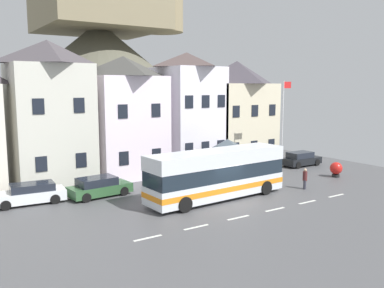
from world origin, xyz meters
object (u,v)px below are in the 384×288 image
object	(u,v)px
townhouse_04	(236,112)
transit_bus	(217,175)
public_bench	(204,173)
harbour_buoy	(336,169)
flagpole	(283,121)
parked_car_03	(99,187)
townhouse_01	(50,114)
pedestrian_01	(305,178)
townhouse_02	(124,117)
parked_car_00	(30,194)
hilltop_castle	(101,80)
bus_shelter	(227,146)
parked_car_01	(301,159)
pedestrian_00	(250,175)
townhouse_03	(187,111)
parked_car_02	(227,168)

from	to	relation	value
townhouse_04	transit_bus	distance (m)	15.05
public_bench	harbour_buoy	size ratio (longest dim) A/B	1.12
harbour_buoy	flagpole	bearing A→B (deg)	129.29
parked_car_03	flagpole	world-z (taller)	flagpole
townhouse_01	pedestrian_01	world-z (taller)	townhouse_01
townhouse_02	pedestrian_01	size ratio (longest dim) A/B	6.46
parked_car_00	hilltop_castle	bearing A→B (deg)	-117.05
townhouse_04	parked_car_00	world-z (taller)	townhouse_04
bus_shelter	harbour_buoy	world-z (taller)	bus_shelter
parked_car_01	pedestrian_00	bearing A→B (deg)	-160.04
pedestrian_00	townhouse_03	bearing A→B (deg)	90.30
hilltop_castle	parked_car_01	bearing A→B (deg)	-64.16
townhouse_01	public_bench	bearing A→B (deg)	-22.97
pedestrian_01	public_bench	world-z (taller)	pedestrian_01
hilltop_castle	harbour_buoy	world-z (taller)	hilltop_castle
townhouse_02	townhouse_03	distance (m)	6.45
pedestrian_01	public_bench	distance (m)	8.30
parked_car_02	harbour_buoy	xyz separation A→B (m)	(7.42, -5.65, 0.05)
parked_car_00	harbour_buoy	bearing A→B (deg)	170.40
harbour_buoy	townhouse_01	bearing A→B (deg)	153.67
townhouse_04	flagpole	distance (m)	7.06
pedestrian_00	harbour_buoy	distance (m)	8.34
townhouse_02	pedestrian_01	world-z (taller)	townhouse_02
bus_shelter	parked_car_02	world-z (taller)	bus_shelter
townhouse_03	harbour_buoy	size ratio (longest dim) A/B	8.37
parked_car_00	parked_car_01	bearing A→B (deg)	-177.44
transit_bus	pedestrian_01	world-z (taller)	transit_bus
townhouse_03	hilltop_castle	bearing A→B (deg)	95.65
transit_bus	parked_car_03	size ratio (longest dim) A/B	2.38
townhouse_04	transit_bus	bearing A→B (deg)	-134.21
parked_car_01	pedestrian_00	size ratio (longest dim) A/B	2.49
parked_car_03	flagpole	bearing A→B (deg)	-10.88
parked_car_01	harbour_buoy	bearing A→B (deg)	-104.34
townhouse_01	bus_shelter	size ratio (longest dim) A/B	3.11
bus_shelter	pedestrian_01	distance (m)	6.45
pedestrian_00	townhouse_01	bearing A→B (deg)	145.88
public_bench	flagpole	distance (m)	8.38
hilltop_castle	public_bench	xyz separation A→B (m)	(0.11, -22.71, -7.96)
townhouse_02	flagpole	xyz separation A→B (m)	(11.76, -7.26, -0.45)
pedestrian_00	flagpole	xyz separation A→B (m)	(5.27, 1.84, 3.83)
bus_shelter	parked_car_00	xyz separation A→B (m)	(-14.66, 2.37, -2.28)
pedestrian_01	parked_car_01	bearing A→B (deg)	43.79
townhouse_03	parked_car_00	size ratio (longest dim) A/B	2.32
parked_car_02	public_bench	xyz separation A→B (m)	(-2.40, 0.01, -0.21)
parked_car_02	flagpole	distance (m)	6.40
parked_car_01	public_bench	bearing A→B (deg)	177.34
public_bench	pedestrian_00	bearing A→B (deg)	-67.22
parked_car_03	parked_car_01	bearing A→B (deg)	-5.33
parked_car_03	harbour_buoy	xyz separation A→B (m)	(19.20, -5.18, 0.05)
townhouse_02	harbour_buoy	distance (m)	18.72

